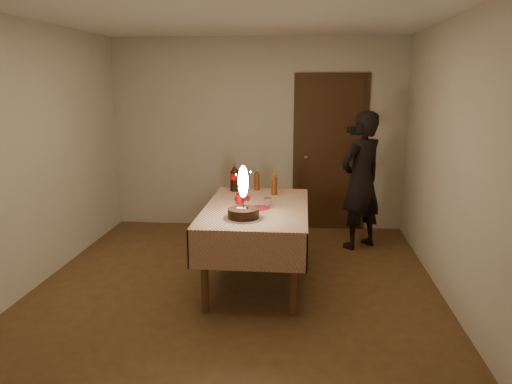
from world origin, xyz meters
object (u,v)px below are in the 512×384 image
(birthday_cake, at_px, (243,206))
(photographer, at_px, (361,180))
(dining_table, at_px, (256,216))
(red_cup, at_px, (240,199))
(cola_bottle, at_px, (235,178))
(amber_bottle_right, at_px, (274,184))
(amber_bottle_left, at_px, (257,180))
(clear_cup, at_px, (268,202))
(red_plate, at_px, (259,208))

(birthday_cake, distance_m, photographer, 2.07)
(dining_table, height_order, red_cup, red_cup)
(cola_bottle, bearing_deg, amber_bottle_right, -16.74)
(birthday_cake, distance_m, amber_bottle_left, 1.22)
(amber_bottle_right, distance_m, photographer, 1.21)
(clear_cup, bearing_deg, red_cup, 160.85)
(red_cup, distance_m, cola_bottle, 0.61)
(dining_table, bearing_deg, birthday_cake, -99.40)
(amber_bottle_right, bearing_deg, birthday_cake, -102.35)
(amber_bottle_right, height_order, photographer, photographer)
(red_plate, bearing_deg, birthday_cake, -105.65)
(red_cup, height_order, amber_bottle_left, amber_bottle_left)
(dining_table, bearing_deg, cola_bottle, 114.70)
(cola_bottle, distance_m, amber_bottle_left, 0.26)
(amber_bottle_right, bearing_deg, red_plate, -100.33)
(red_cup, height_order, clear_cup, red_cup)
(cola_bottle, bearing_deg, red_plate, -65.77)
(amber_bottle_right, bearing_deg, photographer, 32.97)
(birthday_cake, height_order, amber_bottle_left, birthday_cake)
(birthday_cake, distance_m, clear_cup, 0.50)
(birthday_cake, xyz_separation_m, clear_cup, (0.19, 0.46, -0.07))
(birthday_cake, xyz_separation_m, red_plate, (0.11, 0.38, -0.11))
(cola_bottle, bearing_deg, photographer, 19.39)
(red_plate, height_order, cola_bottle, cola_bottle)
(amber_bottle_right, xyz_separation_m, photographer, (1.01, 0.66, -0.07))
(dining_table, xyz_separation_m, birthday_cake, (-0.08, -0.46, 0.22))
(photographer, bearing_deg, dining_table, -133.85)
(amber_bottle_right, bearing_deg, red_cup, -125.91)
(birthday_cake, relative_size, red_cup, 4.87)
(clear_cup, relative_size, amber_bottle_left, 0.35)
(birthday_cake, bearing_deg, dining_table, 80.60)
(dining_table, relative_size, cola_bottle, 5.42)
(red_cup, relative_size, cola_bottle, 0.31)
(dining_table, relative_size, birthday_cake, 3.53)
(red_plate, xyz_separation_m, red_cup, (-0.21, 0.18, 0.05))
(amber_bottle_left, xyz_separation_m, photographer, (1.23, 0.45, -0.07))
(dining_table, distance_m, photographer, 1.68)
(red_plate, height_order, amber_bottle_right, amber_bottle_right)
(birthday_cake, bearing_deg, cola_bottle, 101.80)
(red_plate, bearing_deg, amber_bottle_right, 79.67)
(cola_bottle, relative_size, photographer, 0.19)
(photographer, bearing_deg, amber_bottle_left, -159.98)
(dining_table, height_order, photographer, photographer)
(red_cup, relative_size, clear_cup, 1.11)
(clear_cup, bearing_deg, birthday_cake, -112.39)
(birthday_cake, height_order, photographer, photographer)
(cola_bottle, distance_m, amber_bottle_right, 0.48)
(photographer, bearing_deg, clear_cup, -130.88)
(amber_bottle_right, bearing_deg, amber_bottle_left, 135.40)
(birthday_cake, bearing_deg, red_plate, 74.35)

